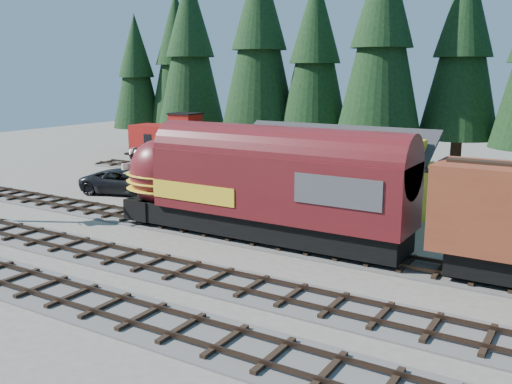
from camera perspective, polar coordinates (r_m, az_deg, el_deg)
The scene contains 10 objects.
ground at distance 26.49m, azimuth -3.63°, elevation -7.07°, with size 120.00×120.00×0.00m, color #6B665B.
track_siding at distance 26.26m, azimuth 20.12°, elevation -7.84°, with size 68.00×3.20×0.33m.
track_main_south at distance 20.81m, azimuth 16.64°, elevation -12.90°, with size 68.00×3.20×0.33m.
track_spur at distance 46.36m, azimuth -0.93°, elevation 1.33°, with size 32.00×3.20×0.33m.
depot at distance 34.61m, azimuth 6.37°, elevation 2.48°, with size 12.80×7.00×5.30m.
conifer_backdrop at distance 46.02m, azimuth 20.01°, elevation 13.32°, with size 78.11×20.87×16.66m.
locomotive at distance 29.51m, azimuth -0.75°, elevation 0.29°, with size 16.79×3.34×4.56m.
caboose at distance 50.10m, azimuth -7.78°, elevation 4.70°, with size 9.10×2.64×4.73m.
pickup_truck_a at distance 41.96m, azimuth -12.94°, elevation 1.02°, with size 2.90×6.29×1.75m, color black.
pickup_truck_b at distance 41.86m, azimuth -10.48°, elevation 0.99°, with size 2.22×5.47×1.59m, color #ADB1B5.
Camera 1 is at (14.50, -20.41, 8.64)m, focal length 40.00 mm.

